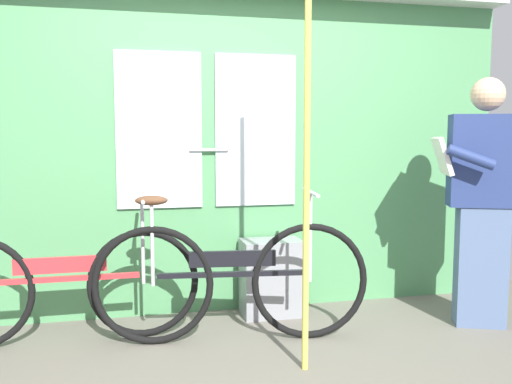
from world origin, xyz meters
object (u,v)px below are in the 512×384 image
bicycle_near_door (231,280)px  trash_bin_by_wall (271,277)px  handrail_pole (307,164)px  bicycle_leaning_behind (60,285)px  passenger_reading_newspaper (482,197)px

bicycle_near_door → trash_bin_by_wall: bicycle_near_door is taller
trash_bin_by_wall → handrail_pole: bearing=-93.5°
bicycle_near_door → bicycle_leaning_behind: bearing=176.1°
passenger_reading_newspaper → trash_bin_by_wall: size_ratio=3.06×
passenger_reading_newspaper → trash_bin_by_wall: (-1.33, 0.54, -0.62)m
handrail_pole → bicycle_near_door: bearing=122.4°
passenger_reading_newspaper → handrail_pole: (-1.39, -0.42, 0.26)m
trash_bin_by_wall → handrail_pole: handrail_pole is taller
bicycle_leaning_behind → trash_bin_by_wall: bicycle_leaning_behind is taller
bicycle_near_door → bicycle_leaning_behind: bicycle_near_door is taller
handrail_pole → passenger_reading_newspaper: bearing=16.9°
bicycle_leaning_behind → handrail_pole: (1.37, -0.71, 0.78)m
passenger_reading_newspaper → handrail_pole: size_ratio=0.73×
passenger_reading_newspaper → bicycle_leaning_behind: bearing=15.7°
trash_bin_by_wall → bicycle_near_door: bearing=-130.1°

